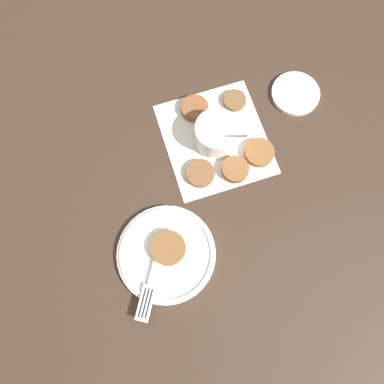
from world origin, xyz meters
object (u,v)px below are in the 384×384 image
(serving_plate, at_px, (166,254))
(sauce_bowl, at_px, (216,134))
(fritter_on_plate, at_px, (168,248))
(fork, at_px, (150,284))
(extra_saucer, at_px, (295,94))

(serving_plate, bearing_deg, sauce_bowl, -47.17)
(sauce_bowl, relative_size, serving_plate, 0.58)
(sauce_bowl, bearing_deg, serving_plate, 132.83)
(sauce_bowl, height_order, serving_plate, sauce_bowl)
(serving_plate, height_order, fritter_on_plate, fritter_on_plate)
(sauce_bowl, relative_size, fritter_on_plate, 1.64)
(sauce_bowl, relative_size, fork, 0.74)
(fork, xyz_separation_m, extra_saucer, (0.28, -0.51, -0.02))
(serving_plate, relative_size, fritter_on_plate, 2.84)
(sauce_bowl, xyz_separation_m, fork, (-0.25, 0.28, -0.01))
(sauce_bowl, distance_m, serving_plate, 0.30)
(fork, bearing_deg, sauce_bowl, -47.89)
(serving_plate, bearing_deg, fritter_on_plate, -48.44)
(sauce_bowl, height_order, fork, sauce_bowl)
(sauce_bowl, distance_m, fritter_on_plate, 0.29)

